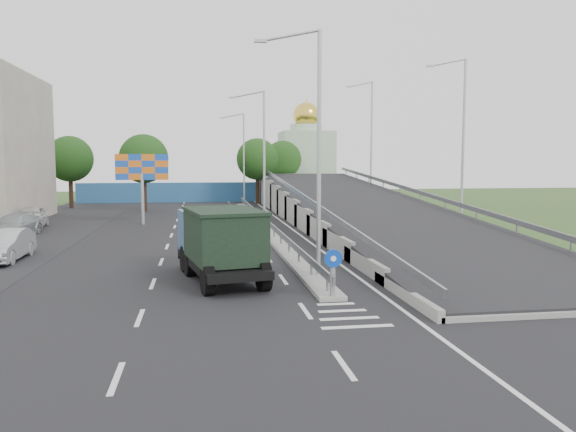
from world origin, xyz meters
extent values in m
plane|color=#2D4C1E|center=(0.00, 0.00, 0.00)|extent=(160.00, 160.00, 0.00)
cube|color=black|center=(-3.00, 20.00, 0.00)|extent=(26.00, 90.00, 0.04)
cube|color=black|center=(-16.00, 20.00, 0.00)|extent=(8.00, 90.00, 0.05)
cube|color=gray|center=(0.00, 24.00, 0.10)|extent=(1.00, 44.00, 0.20)
cube|color=gray|center=(12.30, 24.00, 2.35)|extent=(0.10, 50.00, 0.32)
cube|color=gray|center=(2.80, 24.00, 2.35)|extent=(0.10, 50.00, 0.32)
cube|color=gray|center=(0.00, 24.00, 0.75)|extent=(0.08, 44.00, 0.32)
cylinder|color=gray|center=(0.00, 24.00, 0.50)|extent=(0.09, 0.09, 0.60)
cylinder|color=black|center=(0.00, 2.20, 0.80)|extent=(0.20, 0.20, 1.20)
cylinder|color=#0C3FBF|center=(0.00, 2.12, 1.55)|extent=(0.64, 0.05, 0.64)
cylinder|color=white|center=(0.00, 2.09, 1.55)|extent=(0.20, 0.03, 0.20)
cylinder|color=#B2B5B7|center=(0.30, 6.00, 5.20)|extent=(0.18, 0.18, 10.00)
cylinder|color=#B2B5B7|center=(-0.90, 6.00, 9.95)|extent=(2.57, 0.12, 0.66)
cube|color=#B2B5B7|center=(-2.10, 6.00, 9.70)|extent=(0.50, 0.18, 0.12)
cylinder|color=#B2B5B7|center=(0.30, 26.00, 5.20)|extent=(0.18, 0.18, 10.00)
cylinder|color=#B2B5B7|center=(-0.90, 26.00, 9.95)|extent=(2.57, 0.12, 0.66)
cube|color=#B2B5B7|center=(-2.10, 26.00, 9.70)|extent=(0.50, 0.18, 0.12)
cylinder|color=#B2B5B7|center=(0.30, 46.00, 5.20)|extent=(0.18, 0.18, 10.00)
cylinder|color=#B2B5B7|center=(-0.90, 46.00, 9.95)|extent=(2.57, 0.12, 0.66)
cube|color=#B2B5B7|center=(-2.10, 46.00, 9.70)|extent=(0.50, 0.18, 0.12)
cube|color=#265C8D|center=(-4.00, 52.00, 1.20)|extent=(30.00, 0.50, 2.40)
cube|color=#B2CCAD|center=(10.00, 60.00, 4.50)|extent=(7.00, 7.00, 9.00)
cylinder|color=#B2CCAD|center=(10.00, 60.00, 9.50)|extent=(4.40, 4.40, 1.00)
sphere|color=gold|center=(10.00, 60.00, 11.20)|extent=(3.60, 3.60, 3.60)
cone|color=gold|center=(10.00, 60.00, 13.20)|extent=(0.30, 0.30, 1.20)
cylinder|color=#B2B5B7|center=(-9.00, 28.00, 2.00)|extent=(0.24, 0.24, 4.00)
cube|color=orange|center=(-9.00, 28.00, 4.50)|extent=(4.00, 0.20, 2.00)
cylinder|color=black|center=(-10.00, 40.00, 2.00)|extent=(0.44, 0.44, 4.00)
sphere|color=#12390F|center=(-10.00, 40.00, 5.20)|extent=(4.80, 4.80, 4.80)
cylinder|color=black|center=(2.00, 48.00, 2.00)|extent=(0.44, 0.44, 4.00)
sphere|color=#12390F|center=(2.00, 48.00, 5.20)|extent=(4.80, 4.80, 4.80)
cylinder|color=black|center=(-18.00, 45.00, 2.00)|extent=(0.44, 0.44, 4.00)
sphere|color=#12390F|center=(-18.00, 45.00, 5.20)|extent=(4.80, 4.80, 4.80)
cylinder|color=black|center=(6.00, 55.00, 2.00)|extent=(0.44, 0.44, 4.00)
sphere|color=#12390F|center=(6.00, 55.00, 5.20)|extent=(4.80, 4.80, 4.80)
cylinder|color=black|center=(-5.24, 8.37, 0.59)|extent=(0.59, 1.23, 1.18)
cylinder|color=black|center=(-3.13, 8.78, 0.59)|extent=(0.59, 1.23, 1.18)
cylinder|color=black|center=(-5.06, 7.42, 0.59)|extent=(0.59, 1.23, 1.18)
cylinder|color=black|center=(-2.94, 7.83, 0.59)|extent=(0.59, 1.23, 1.18)
cylinder|color=black|center=(-4.34, 3.72, 0.59)|extent=(0.59, 1.23, 1.18)
cylinder|color=black|center=(-2.23, 4.13, 0.59)|extent=(0.59, 1.23, 1.18)
cube|color=black|center=(-3.75, 6.36, 0.75)|extent=(3.70, 7.02, 0.32)
cube|color=#365582|center=(-4.23, 8.84, 1.83)|extent=(2.76, 2.16, 1.83)
cube|color=black|center=(-4.39, 9.65, 2.31)|extent=(2.02, 0.45, 0.75)
cube|color=black|center=(-4.41, 9.74, 0.70)|extent=(2.46, 0.63, 0.54)
cube|color=black|center=(-3.63, 5.72, 1.94)|extent=(3.31, 4.50, 1.94)
cube|color=black|center=(-3.63, 5.72, 2.96)|extent=(3.44, 4.63, 0.13)
imported|color=#B1B3B7|center=(-14.17, 12.55, 0.79)|extent=(1.71, 4.83, 1.59)
imported|color=#A4A9AD|center=(-16.67, 22.20, 0.74)|extent=(2.76, 5.33, 1.48)
imported|color=#BAB8B5|center=(-16.93, 26.84, 0.83)|extent=(2.51, 5.09, 1.67)
camera|label=1|loc=(-4.56, -16.75, 4.93)|focal=35.00mm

